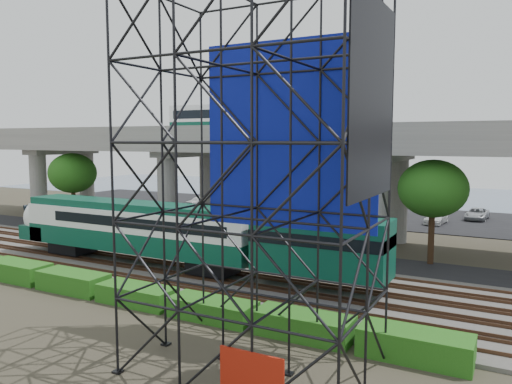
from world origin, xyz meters
The scene contains 13 objects.
ground centered at (0.00, 0.00, 0.00)m, with size 140.00×140.00×0.00m, color #474233.
ballast_bed centered at (0.00, 2.00, 0.10)m, with size 90.00×12.00×0.20m, color slate.
service_road centered at (0.00, 10.50, 0.04)m, with size 90.00×5.00×0.08m, color black.
parking_lot centered at (0.00, 34.00, 0.04)m, with size 90.00×18.00×0.08m, color black.
harbor_water centered at (0.00, 56.00, 0.01)m, with size 140.00×40.00×0.03m, color slate.
rail_tracks centered at (0.00, 2.00, 0.28)m, with size 90.00×9.52×0.16m.
commuter_train centered at (-2.43, 2.00, 2.88)m, with size 29.30×3.06×4.30m.
overpass centered at (-0.39, 16.00, 8.21)m, with size 80.00×12.00×12.40m.
scaffold_tower centered at (10.45, -7.98, 7.47)m, with size 9.36×6.36×15.00m.
hedge_strip centered at (1.01, -4.30, 0.56)m, with size 34.60×1.80×1.20m.
trees centered at (-4.67, 16.17, 5.57)m, with size 40.94×16.94×7.69m.
suv centered at (-9.78, 10.69, 0.70)m, with size 2.06×4.46×1.24m, color black.
parked_cars centered at (0.17, 33.47, 0.69)m, with size 37.08×9.72×1.31m.
Camera 1 is at (19.54, -24.97, 9.12)m, focal length 35.00 mm.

